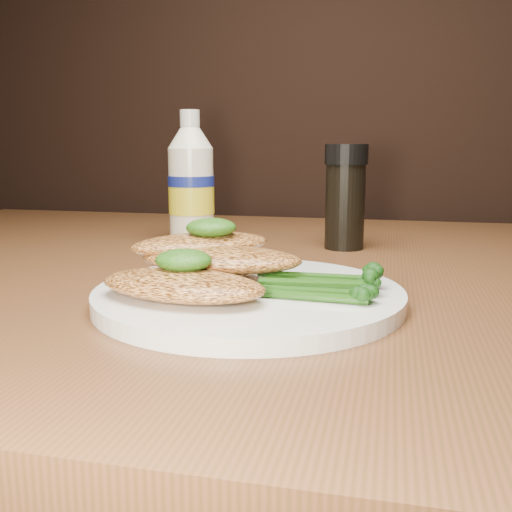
# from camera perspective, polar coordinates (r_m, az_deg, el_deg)

# --- Properties ---
(plate) EXTENTS (0.25, 0.25, 0.01)m
(plate) POSITION_cam_1_polar(r_m,az_deg,el_deg) (0.47, -0.70, -3.90)
(plate) COLOR white
(plate) RESTS_ON dining_table
(chicken_front) EXTENTS (0.14, 0.09, 0.02)m
(chicken_front) POSITION_cam_1_polar(r_m,az_deg,el_deg) (0.43, -7.22, -2.83)
(chicken_front) COLOR #E08F47
(chicken_front) RESTS_ON plate
(chicken_mid) EXTENTS (0.14, 0.07, 0.02)m
(chicken_mid) POSITION_cam_1_polar(r_m,az_deg,el_deg) (0.48, -3.43, -0.32)
(chicken_mid) COLOR #E08F47
(chicken_mid) RESTS_ON plate
(chicken_back) EXTENTS (0.14, 0.13, 0.02)m
(chicken_back) POSITION_cam_1_polar(r_m,az_deg,el_deg) (0.51, -5.38, 1.17)
(chicken_back) COLOR #E08F47
(chicken_back) RESTS_ON plate
(pesto_front) EXTENTS (0.06, 0.05, 0.02)m
(pesto_front) POSITION_cam_1_polar(r_m,az_deg,el_deg) (0.44, -7.09, -0.42)
(pesto_front) COLOR black
(pesto_front) RESTS_ON chicken_front
(pesto_back) EXTENTS (0.05, 0.05, 0.02)m
(pesto_back) POSITION_cam_1_polar(r_m,az_deg,el_deg) (0.51, -4.41, 2.79)
(pesto_back) COLOR black
(pesto_back) RESTS_ON chicken_back
(broccolini_bundle) EXTENTS (0.12, 0.10, 0.02)m
(broccolini_bundle) POSITION_cam_1_polar(r_m,az_deg,el_deg) (0.45, 5.55, -2.51)
(broccolini_bundle) COLOR #1E4A10
(broccolini_bundle) RESTS_ON plate
(mayo_bottle) EXTENTS (0.06, 0.06, 0.17)m
(mayo_bottle) POSITION_cam_1_polar(r_m,az_deg,el_deg) (0.76, -6.37, 7.71)
(mayo_bottle) COLOR white
(mayo_bottle) RESTS_ON dining_table
(pepper_grinder) EXTENTS (0.06, 0.06, 0.13)m
(pepper_grinder) POSITION_cam_1_polar(r_m,az_deg,el_deg) (0.71, 8.71, 5.71)
(pepper_grinder) COLOR black
(pepper_grinder) RESTS_ON dining_table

